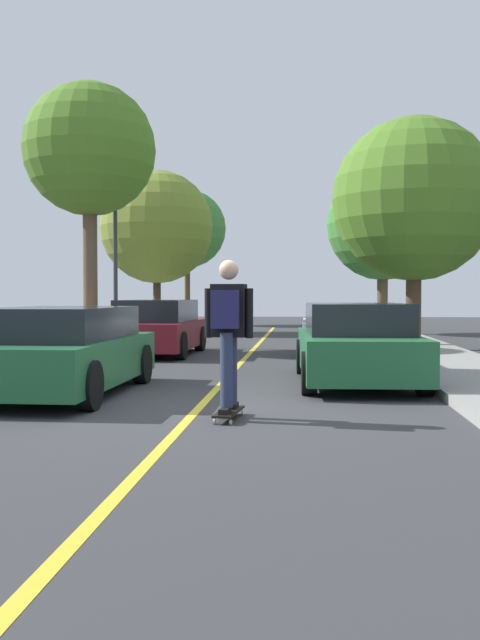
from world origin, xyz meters
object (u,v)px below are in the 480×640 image
object	(u,v)px
street_tree_left_nearest	(89,151)
streetlamp	(115,219)
parked_car_right_near	(337,328)
skateboarder	(228,325)
parked_car_left_nearest	(60,350)
skateboard	(229,412)
parked_car_left_near	(158,328)
street_tree_left_far	(187,229)
parked_car_right_nearest	(356,344)
street_tree_right_near	(383,225)
street_tree_left_near	(157,227)
street_tree_right_nearest	(414,200)

from	to	relation	value
street_tree_left_nearest	streetlamp	world-z (taller)	street_tree_left_nearest
streetlamp	street_tree_left_nearest	bearing A→B (deg)	-103.27
parked_car_right_near	skateboarder	world-z (taller)	skateboarder
parked_car_left_nearest	skateboard	world-z (taller)	parked_car_left_nearest
parked_car_left_near	street_tree_left_far	size ratio (longest dim) A/B	0.64
street_tree_left_nearest	skateboard	world-z (taller)	street_tree_left_nearest
parked_car_left_near	parked_car_right_nearest	size ratio (longest dim) A/B	0.94
street_tree_right_near	skateboard	bearing A→B (deg)	-101.21
streetlamp	street_tree_right_near	bearing A→B (deg)	42.19
parked_car_right_nearest	parked_car_right_near	size ratio (longest dim) A/B	0.96
street_tree_left_far	street_tree_left_near	bearing A→B (deg)	-90.00
parked_car_left_nearest	parked_car_right_near	size ratio (longest dim) A/B	0.95
parked_car_right_near	parked_car_right_nearest	bearing A→B (deg)	-90.00
parked_car_right_nearest	skateboarder	bearing A→B (deg)	-115.26
parked_car_right_near	skateboard	size ratio (longest dim) A/B	5.29
parked_car_left_nearest	street_tree_left_near	bearing A→B (deg)	96.85
parked_car_left_nearest	parked_car_right_nearest	bearing A→B (deg)	21.38
parked_car_right_nearest	parked_car_right_near	bearing A→B (deg)	90.00
street_tree_left_near	skateboarder	distance (m)	20.01
skateboard	parked_car_right_nearest	bearing A→B (deg)	64.58
parked_car_left_near	skateboarder	world-z (taller)	skateboarder
street_tree_right_nearest	skateboard	bearing A→B (deg)	-108.43
parked_car_left_near	street_tree_left_nearest	world-z (taller)	street_tree_left_nearest
street_tree_right_near	skateboarder	distance (m)	19.87
parked_car_right_near	skateboard	distance (m)	10.57
street_tree_right_nearest	parked_car_right_nearest	bearing A→B (deg)	-104.92
parked_car_right_nearest	street_tree_left_far	bearing A→B (deg)	105.87
street_tree_left_far	street_tree_right_near	world-z (taller)	street_tree_left_far
skateboarder	parked_car_right_nearest	bearing A→B (deg)	64.74
parked_car_right_near	skateboarder	size ratio (longest dim) A/B	2.58
street_tree_left_near	skateboarder	size ratio (longest dim) A/B	3.45
street_tree_right_nearest	streetlamp	xyz separation A→B (m)	(-8.25, 0.33, -0.40)
skateboard	street_tree_left_near	bearing A→B (deg)	103.93
street_tree_left_far	streetlamp	bearing A→B (deg)	-88.75
street_tree_left_near	streetlamp	world-z (taller)	streetlamp
street_tree_left_nearest	street_tree_right_nearest	distance (m)	8.72
parked_car_left_near	parked_car_right_near	world-z (taller)	parked_car_left_near
street_tree_right_nearest	skateboarder	bearing A→B (deg)	-108.40
street_tree_left_nearest	skateboarder	bearing A→B (deg)	-65.51
street_tree_left_near	skateboarder	xyz separation A→B (m)	(4.75, -19.21, -2.96)
parked_car_right_nearest	skateboarder	world-z (taller)	skateboarder
street_tree_left_nearest	street_tree_right_near	size ratio (longest dim) A/B	1.14
street_tree_left_far	street_tree_right_near	distance (m)	11.25
street_tree_left_nearest	skateboard	bearing A→B (deg)	-65.42
parked_car_left_near	skateboard	distance (m)	9.46
street_tree_left_near	street_tree_right_near	xyz separation A→B (m)	(8.57, 0.06, 0.02)
parked_car_left_near	street_tree_left_far	world-z (taller)	street_tree_left_far
skateboarder	parked_car_right_near	bearing A→B (deg)	80.52
parked_car_left_near	street_tree_left_far	xyz separation A→B (m)	(-2.07, 17.45, 3.98)
street_tree_left_nearest	skateboard	xyz separation A→B (m)	(4.76, -10.40, -5.17)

